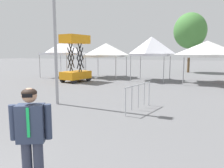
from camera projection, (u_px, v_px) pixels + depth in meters
canopy_tent_left_of_center at (63, 48)px, 20.84m from camera, size 3.36×3.36×3.41m
canopy_tent_far_left at (106, 50)px, 20.52m from camera, size 3.31×3.31×3.19m
canopy_tent_behind_center at (152, 46)px, 18.18m from camera, size 2.89×2.89×3.62m
canopy_tent_center at (207, 49)px, 16.49m from camera, size 3.66×3.66×3.20m
scissor_lift at (76, 68)px, 17.56m from camera, size 1.83×2.53×3.69m
person_foreground at (31, 135)px, 3.48m from camera, size 0.59×0.40×1.78m
tree_behind_tents_left at (190, 31)px, 25.45m from camera, size 3.72×3.72×6.87m
crowd_barrier_mid_lot at (138, 92)px, 8.82m from camera, size 0.49×2.06×1.08m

